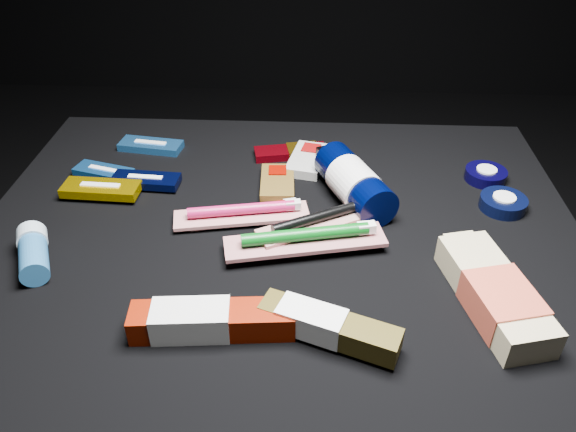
{
  "coord_description": "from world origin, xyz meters",
  "views": [
    {
      "loc": [
        0.05,
        -0.72,
        0.95
      ],
      "look_at": [
        0.01,
        0.01,
        0.42
      ],
      "focal_mm": 35.0,
      "sensor_mm": 36.0,
      "label": 1
    }
  ],
  "objects_px": {
    "bodywash_bottle": "(495,295)",
    "toothpaste_carton_red": "(205,321)",
    "lotion_bottle": "(354,183)",
    "deodorant_stick": "(33,253)"
  },
  "relations": [
    {
      "from": "bodywash_bottle",
      "to": "toothpaste_carton_red",
      "type": "relative_size",
      "value": 1.08
    },
    {
      "from": "lotion_bottle",
      "to": "bodywash_bottle",
      "type": "bearing_deg",
      "value": -79.4
    },
    {
      "from": "deodorant_stick",
      "to": "lotion_bottle",
      "type": "bearing_deg",
      "value": -3.21
    },
    {
      "from": "lotion_bottle",
      "to": "deodorant_stick",
      "type": "xyz_separation_m",
      "value": [
        -0.48,
        -0.19,
        -0.01
      ]
    },
    {
      "from": "bodywash_bottle",
      "to": "deodorant_stick",
      "type": "bearing_deg",
      "value": 161.06
    },
    {
      "from": "deodorant_stick",
      "to": "toothpaste_carton_red",
      "type": "height_order",
      "value": "deodorant_stick"
    },
    {
      "from": "lotion_bottle",
      "to": "deodorant_stick",
      "type": "relative_size",
      "value": 1.97
    },
    {
      "from": "bodywash_bottle",
      "to": "lotion_bottle",
      "type": "bearing_deg",
      "value": 111.49
    },
    {
      "from": "lotion_bottle",
      "to": "toothpaste_carton_red",
      "type": "bearing_deg",
      "value": -147.67
    },
    {
      "from": "deodorant_stick",
      "to": "bodywash_bottle",
      "type": "bearing_deg",
      "value": -30.15
    }
  ]
}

